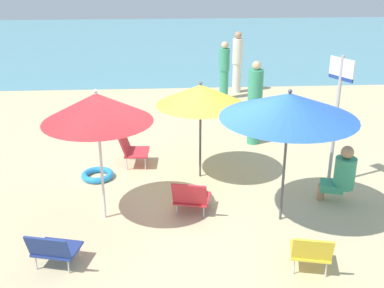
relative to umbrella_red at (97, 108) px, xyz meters
The scene contains 15 objects.
ground_plane 2.20m from the umbrella_red, 24.06° to the left, with size 40.00×40.00×0.00m, color #CCB789.
sea_water 15.63m from the umbrella_red, 85.67° to the left, with size 40.00×16.00×0.01m, color #5693A3.
umbrella_red is the anchor object (origin of this frame).
umbrella_blue 2.71m from the umbrella_red, ahead, with size 1.97×1.97×2.07m.
umbrella_yellow 2.11m from the umbrella_red, 40.86° to the left, with size 1.55×1.55×1.78m.
beach_chair_a 2.44m from the umbrella_red, 80.79° to the left, with size 0.56×0.59×0.64m.
beach_chair_b 2.01m from the umbrella_red, 112.43° to the right, with size 0.67×0.64×0.57m.
beach_chair_c 2.00m from the umbrella_red, ahead, with size 0.66×0.70×0.60m.
beach_chair_d 3.48m from the umbrella_red, 29.26° to the right, with size 0.60×0.62×0.60m.
person_a 6.90m from the umbrella_red, 67.26° to the left, with size 0.28×0.28×1.59m.
person_b 7.65m from the umbrella_red, 65.98° to the left, with size 0.29×0.29×1.75m.
person_c 4.01m from the umbrella_red, ahead, with size 0.56×0.43×0.99m.
person_d 4.18m from the umbrella_red, 45.85° to the left, with size 0.31×0.31×1.78m.
warning_sign 3.95m from the umbrella_red, 13.44° to the left, with size 0.26×0.46×2.29m.
swim_ring 2.25m from the umbrella_red, 101.27° to the left, with size 0.59×0.59×0.11m, color #238CD8.
Camera 1 is at (-0.24, -7.07, 3.83)m, focal length 44.87 mm.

